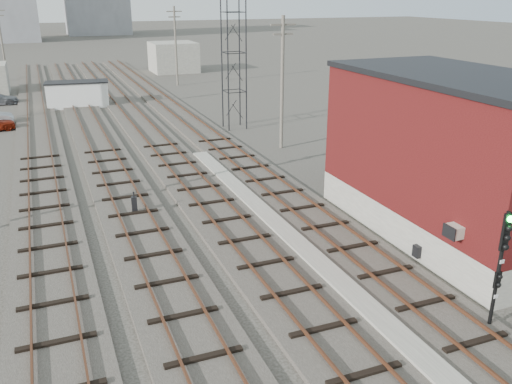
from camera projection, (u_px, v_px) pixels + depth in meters
ground at (120, 86)px, 64.16m from camera, size 320.00×320.00×0.00m
track_right at (186, 120)px, 46.70m from camera, size 3.20×90.00×0.39m
track_mid_right at (140, 123)px, 45.31m from camera, size 3.20×90.00×0.39m
track_mid_left at (91, 128)px, 43.91m from camera, size 3.20×90.00×0.39m
track_left at (38, 132)px, 42.51m from camera, size 3.20×90.00×0.39m
platform_curb at (288, 236)px, 24.21m from camera, size 0.90×28.00×0.26m
brick_building at (454, 156)px, 23.71m from camera, size 6.54×12.20×7.22m
lattice_tower at (233, 33)px, 41.71m from camera, size 1.60×1.60×15.00m
utility_pole_left_c at (2, 41)px, 66.86m from camera, size 1.80×0.24×9.00m
utility_pole_right_a at (282, 80)px, 36.90m from camera, size 1.80×0.24×9.00m
utility_pole_right_b at (176, 44)px, 63.04m from camera, size 1.80×0.24×9.00m
shed_right at (173, 57)px, 75.33m from camera, size 6.00×6.00×4.00m
signal_mast at (501, 262)px, 16.90m from camera, size 0.40×0.41×4.15m
switch_stand at (134, 205)px, 26.59m from camera, size 0.31×0.31×1.17m
site_trailer at (78, 94)px, 52.07m from camera, size 6.07×3.16×2.45m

